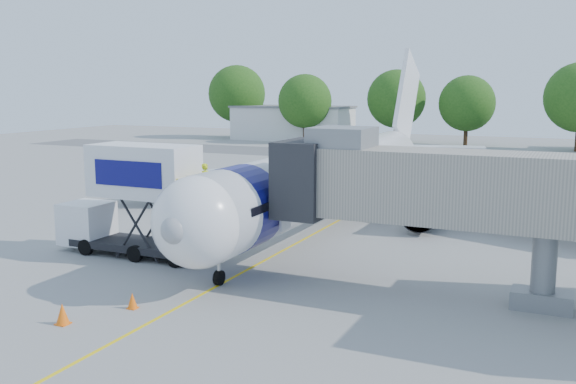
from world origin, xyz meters
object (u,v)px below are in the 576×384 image
at_px(jet_bridge, 425,187).
at_px(ground_tug, 100,377).
at_px(catering_hiloader, 134,200).
at_px(aircraft, 334,175).

bearing_deg(jet_bridge, ground_tug, -113.28).
bearing_deg(catering_hiloader, aircraft, 60.60).
xyz_separation_m(aircraft, ground_tug, (2.52, -23.84, -2.14)).
height_order(jet_bridge, ground_tug, jet_bridge).
relative_size(aircraft, ground_tug, 8.84).
bearing_deg(aircraft, ground_tug, -83.97).
bearing_deg(ground_tug, jet_bridge, 47.98).
bearing_deg(ground_tug, aircraft, 77.29).
bearing_deg(catering_hiloader, jet_bridge, 0.01).
distance_m(aircraft, catering_hiloader, 12.77).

